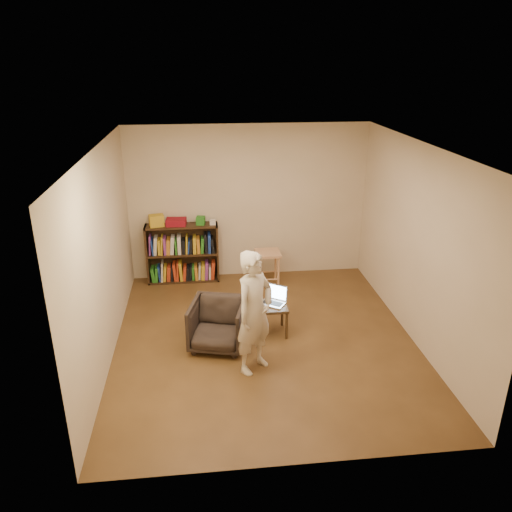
{
  "coord_description": "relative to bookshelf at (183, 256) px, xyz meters",
  "views": [
    {
      "loc": [
        -0.78,
        -5.82,
        3.6
      ],
      "look_at": [
        -0.08,
        0.35,
        1.09
      ],
      "focal_mm": 35.0,
      "sensor_mm": 36.0,
      "label": 1
    }
  ],
  "objects": [
    {
      "name": "wall_back",
      "position": [
        1.13,
        0.16,
        0.86
      ],
      "size": [
        4.0,
        0.0,
        4.0
      ],
      "primitive_type": "plane",
      "rotation": [
        1.57,
        0.0,
        0.0
      ],
      "color": "beige",
      "rests_on": "floor"
    },
    {
      "name": "ceiling",
      "position": [
        1.13,
        -2.09,
        2.16
      ],
      "size": [
        4.5,
        4.5,
        0.0
      ],
      "primitive_type": "plane",
      "color": "silver",
      "rests_on": "wall_back"
    },
    {
      "name": "wall_right",
      "position": [
        3.13,
        -2.09,
        0.86
      ],
      "size": [
        0.0,
        4.5,
        4.5
      ],
      "primitive_type": "plane",
      "rotation": [
        1.57,
        0.0,
        -1.57
      ],
      "color": "beige",
      "rests_on": "floor"
    },
    {
      "name": "armchair",
      "position": [
        0.5,
        -2.17,
        -0.12
      ],
      "size": [
        0.84,
        0.85,
        0.64
      ],
      "primitive_type": "imported",
      "rotation": [
        0.0,
        0.0,
        -0.25
      ],
      "color": "#2D241E",
      "rests_on": "floor"
    },
    {
      "name": "floor",
      "position": [
        1.13,
        -2.09,
        -0.44
      ],
      "size": [
        4.5,
        4.5,
        0.0
      ],
      "primitive_type": "plane",
      "color": "#493017",
      "rests_on": "ground"
    },
    {
      "name": "laptop",
      "position": [
        1.29,
        -1.84,
        0.05
      ],
      "size": [
        0.41,
        0.39,
        0.24
      ],
      "rotation": [
        0.0,
        0.0,
        -0.59
      ],
      "color": "silver",
      "rests_on": "side_table"
    },
    {
      "name": "side_table",
      "position": [
        1.25,
        -1.91,
        -0.08
      ],
      "size": [
        0.42,
        0.42,
        0.43
      ],
      "color": "#332111",
      "rests_on": "floor"
    },
    {
      "name": "wall_left",
      "position": [
        -0.87,
        -2.09,
        0.86
      ],
      "size": [
        0.0,
        4.5,
        4.5
      ],
      "primitive_type": "plane",
      "rotation": [
        1.57,
        0.0,
        1.57
      ],
      "color": "beige",
      "rests_on": "floor"
    },
    {
      "name": "box_white",
      "position": [
        0.52,
        -0.04,
        0.6
      ],
      "size": [
        0.1,
        0.1,
        0.08
      ],
      "primitive_type": "cube",
      "rotation": [
        0.0,
        0.0,
        0.03
      ],
      "color": "beige",
      "rests_on": "bookshelf"
    },
    {
      "name": "stool",
      "position": [
        1.4,
        -0.34,
        0.04
      ],
      "size": [
        0.41,
        0.41,
        0.59
      ],
      "color": "tan",
      "rests_on": "floor"
    },
    {
      "name": "person",
      "position": [
        0.92,
        -2.73,
        0.33
      ],
      "size": [
        0.67,
        0.65,
        1.55
      ],
      "primitive_type": "imported",
      "rotation": [
        0.0,
        0.0,
        0.74
      ],
      "color": "beige",
      "rests_on": "floor"
    },
    {
      "name": "bookshelf",
      "position": [
        0.0,
        0.0,
        0.0
      ],
      "size": [
        1.2,
        0.3,
        1.0
      ],
      "color": "black",
      "rests_on": "floor"
    },
    {
      "name": "box_green",
      "position": [
        0.32,
        -0.01,
        0.63
      ],
      "size": [
        0.16,
        0.16,
        0.13
      ],
      "primitive_type": "cube",
      "rotation": [
        0.0,
        0.0,
        -0.19
      ],
      "color": "#26731E",
      "rests_on": "bookshelf"
    },
    {
      "name": "red_cloth",
      "position": [
        -0.08,
        -0.0,
        0.61
      ],
      "size": [
        0.34,
        0.26,
        0.11
      ],
      "primitive_type": "cube",
      "rotation": [
        0.0,
        0.0,
        -0.07
      ],
      "color": "maroon",
      "rests_on": "bookshelf"
    },
    {
      "name": "box_yellow",
      "position": [
        -0.39,
        -0.02,
        0.66
      ],
      "size": [
        0.26,
        0.21,
        0.19
      ],
      "primitive_type": "cube",
      "rotation": [
        0.0,
        0.0,
        0.21
      ],
      "color": "gold",
      "rests_on": "bookshelf"
    }
  ]
}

